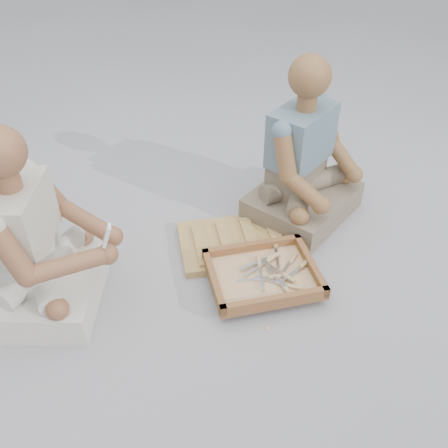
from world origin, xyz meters
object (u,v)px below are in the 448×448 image
object	(u,v)px
companion	(304,167)
carved_panel	(239,242)
tool_tray	(263,275)
craftsman	(38,248)

from	to	relation	value
companion	carved_panel	bearing A→B (deg)	-12.04
tool_tray	craftsman	world-z (taller)	craftsman
carved_panel	tool_tray	xyz separation A→B (m)	(0.02, -0.30, 0.04)
tool_tray	craftsman	distance (m)	0.99
tool_tray	craftsman	bearing A→B (deg)	167.73
tool_tray	companion	bearing A→B (deg)	50.21
craftsman	companion	world-z (taller)	companion
companion	tool_tray	bearing A→B (deg)	15.54
carved_panel	companion	distance (m)	0.52
tool_tray	companion	xyz separation A→B (m)	(0.39, 0.47, 0.23)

